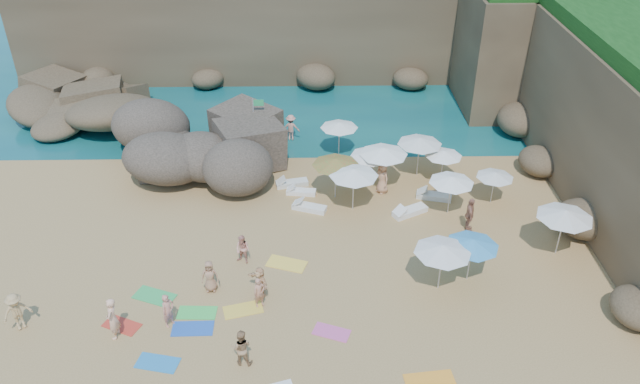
{
  "coord_description": "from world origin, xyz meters",
  "views": [
    {
      "loc": [
        1.54,
        -22.72,
        18.33
      ],
      "look_at": [
        2.0,
        3.0,
        2.0
      ],
      "focal_mm": 35.0,
      "sensor_mm": 36.0,
      "label": 1
    }
  ],
  "objects_px": {
    "parasol_1": "(339,125)",
    "person_stand_4": "(382,177)",
    "rock_outcrop": "(195,170)",
    "parasol_0": "(420,141)",
    "parasol_2": "(354,172)",
    "person_stand_0": "(168,311)",
    "person_stand_6": "(113,319)",
    "person_stand_5": "(244,156)",
    "flag_pole": "(256,118)",
    "lounger_0": "(301,192)",
    "person_stand_3": "(470,215)",
    "person_stand_1": "(241,347)",
    "person_stand_2": "(291,128)"
  },
  "relations": [
    {
      "from": "person_stand_0",
      "to": "person_stand_2",
      "type": "height_order",
      "value": "person_stand_2"
    },
    {
      "from": "person_stand_3",
      "to": "lounger_0",
      "type": "bearing_deg",
      "value": 73.78
    },
    {
      "from": "person_stand_6",
      "to": "parasol_1",
      "type": "bearing_deg",
      "value": 148.93
    },
    {
      "from": "person_stand_5",
      "to": "parasol_0",
      "type": "bearing_deg",
      "value": -15.53
    },
    {
      "from": "person_stand_2",
      "to": "person_stand_3",
      "type": "relative_size",
      "value": 0.91
    },
    {
      "from": "rock_outcrop",
      "to": "parasol_1",
      "type": "bearing_deg",
      "value": 11.77
    },
    {
      "from": "lounger_0",
      "to": "person_stand_4",
      "type": "height_order",
      "value": "person_stand_4"
    },
    {
      "from": "parasol_2",
      "to": "flag_pole",
      "type": "bearing_deg",
      "value": 129.71
    },
    {
      "from": "flag_pole",
      "to": "parasol_1",
      "type": "xyz_separation_m",
      "value": [
        4.96,
        -0.61,
        -0.23
      ]
    },
    {
      "from": "parasol_1",
      "to": "person_stand_3",
      "type": "distance_m",
      "value": 10.11
    },
    {
      "from": "person_stand_6",
      "to": "parasol_2",
      "type": "bearing_deg",
      "value": 133.45
    },
    {
      "from": "person_stand_4",
      "to": "parasol_0",
      "type": "bearing_deg",
      "value": 94.05
    },
    {
      "from": "flag_pole",
      "to": "parasol_2",
      "type": "xyz_separation_m",
      "value": [
        5.44,
        -6.55,
        0.03
      ]
    },
    {
      "from": "person_stand_0",
      "to": "person_stand_5",
      "type": "height_order",
      "value": "person_stand_5"
    },
    {
      "from": "flag_pole",
      "to": "person_stand_2",
      "type": "bearing_deg",
      "value": 33.59
    },
    {
      "from": "parasol_1",
      "to": "person_stand_0",
      "type": "bearing_deg",
      "value": -117.69
    },
    {
      "from": "flag_pole",
      "to": "person_stand_4",
      "type": "height_order",
      "value": "flag_pole"
    },
    {
      "from": "flag_pole",
      "to": "person_stand_0",
      "type": "xyz_separation_m",
      "value": [
        -2.58,
        -14.97,
        -1.4
      ]
    },
    {
      "from": "parasol_0",
      "to": "person_stand_3",
      "type": "distance_m",
      "value": 5.87
    },
    {
      "from": "parasol_0",
      "to": "parasol_2",
      "type": "xyz_separation_m",
      "value": [
        -3.89,
        -3.42,
        0.04
      ]
    },
    {
      "from": "person_stand_1",
      "to": "person_stand_5",
      "type": "relative_size",
      "value": 0.87
    },
    {
      "from": "flag_pole",
      "to": "person_stand_4",
      "type": "distance_m",
      "value": 8.76
    },
    {
      "from": "lounger_0",
      "to": "person_stand_1",
      "type": "xyz_separation_m",
      "value": [
        -2.16,
        -11.99,
        0.68
      ]
    },
    {
      "from": "parasol_2",
      "to": "person_stand_3",
      "type": "height_order",
      "value": "parasol_2"
    },
    {
      "from": "parasol_1",
      "to": "person_stand_3",
      "type": "height_order",
      "value": "parasol_1"
    },
    {
      "from": "parasol_1",
      "to": "parasol_2",
      "type": "height_order",
      "value": "parasol_2"
    },
    {
      "from": "parasol_2",
      "to": "person_stand_4",
      "type": "height_order",
      "value": "parasol_2"
    },
    {
      "from": "person_stand_0",
      "to": "person_stand_4",
      "type": "relative_size",
      "value": 0.84
    },
    {
      "from": "parasol_2",
      "to": "person_stand_0",
      "type": "bearing_deg",
      "value": -133.59
    },
    {
      "from": "parasol_2",
      "to": "person_stand_4",
      "type": "xyz_separation_m",
      "value": [
        1.69,
        1.62,
        -1.28
      ]
    },
    {
      "from": "person_stand_6",
      "to": "person_stand_5",
      "type": "bearing_deg",
      "value": 164.3
    },
    {
      "from": "person_stand_0",
      "to": "person_stand_6",
      "type": "xyz_separation_m",
      "value": [
        -2.05,
        -0.6,
        0.18
      ]
    },
    {
      "from": "parasol_0",
      "to": "person_stand_1",
      "type": "relative_size",
      "value": 1.56
    },
    {
      "from": "parasol_2",
      "to": "person_stand_5",
      "type": "bearing_deg",
      "value": 145.84
    },
    {
      "from": "person_stand_4",
      "to": "lounger_0",
      "type": "bearing_deg",
      "value": -123.56
    },
    {
      "from": "person_stand_1",
      "to": "lounger_0",
      "type": "bearing_deg",
      "value": -94.61
    },
    {
      "from": "person_stand_0",
      "to": "parasol_0",
      "type": "bearing_deg",
      "value": -5.37
    },
    {
      "from": "person_stand_2",
      "to": "person_stand_6",
      "type": "xyz_separation_m",
      "value": [
        -6.67,
        -16.93,
        0.12
      ]
    },
    {
      "from": "person_stand_0",
      "to": "person_stand_1",
      "type": "relative_size",
      "value": 0.97
    },
    {
      "from": "lounger_0",
      "to": "person_stand_3",
      "type": "xyz_separation_m",
      "value": [
        8.35,
        -3.54,
        0.8
      ]
    },
    {
      "from": "person_stand_3",
      "to": "flag_pole",
      "type": "bearing_deg",
      "value": 58.91
    },
    {
      "from": "rock_outcrop",
      "to": "parasol_1",
      "type": "relative_size",
      "value": 3.69
    },
    {
      "from": "flag_pole",
      "to": "person_stand_3",
      "type": "height_order",
      "value": "flag_pole"
    },
    {
      "from": "parasol_1",
      "to": "person_stand_5",
      "type": "bearing_deg",
      "value": -161.24
    },
    {
      "from": "parasol_1",
      "to": "person_stand_4",
      "type": "bearing_deg",
      "value": -63.42
    },
    {
      "from": "person_stand_5",
      "to": "parasol_2",
      "type": "bearing_deg",
      "value": -45.93
    },
    {
      "from": "person_stand_1",
      "to": "flag_pole",
      "type": "bearing_deg",
      "value": -82.54
    },
    {
      "from": "flag_pole",
      "to": "person_stand_6",
      "type": "xyz_separation_m",
      "value": [
        -4.63,
        -15.57,
        -1.23
      ]
    },
    {
      "from": "person_stand_6",
      "to": "person_stand_3",
      "type": "bearing_deg",
      "value": 115.55
    },
    {
      "from": "person_stand_3",
      "to": "person_stand_6",
      "type": "xyz_separation_m",
      "value": [
        -15.7,
        -6.98,
        0.03
      ]
    }
  ]
}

